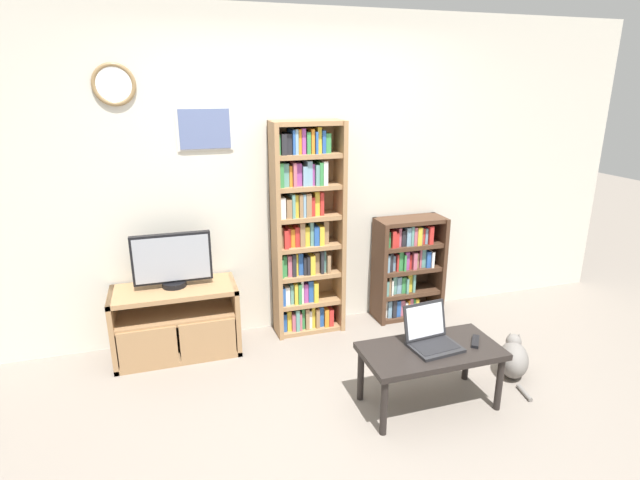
{
  "coord_description": "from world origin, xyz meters",
  "views": [
    {
      "loc": [
        -0.98,
        -2.28,
        2.03
      ],
      "look_at": [
        0.02,
        0.89,
        0.99
      ],
      "focal_mm": 28.0,
      "sensor_mm": 36.0,
      "label": 1
    }
  ],
  "objects_px": {
    "television": "(172,261)",
    "cat": "(513,358)",
    "laptop": "(431,336)",
    "remote_near_laptop": "(475,341)",
    "tv_stand": "(177,322)",
    "bookshelf_short": "(405,267)",
    "coffee_table": "(431,355)",
    "bookshelf_tall": "(305,232)"
  },
  "relations": [
    {
      "from": "remote_near_laptop",
      "to": "cat",
      "type": "xyz_separation_m",
      "value": [
        0.45,
        0.15,
        -0.29
      ]
    },
    {
      "from": "television",
      "to": "laptop",
      "type": "relative_size",
      "value": 1.73
    },
    {
      "from": "bookshelf_tall",
      "to": "coffee_table",
      "type": "relative_size",
      "value": 1.97
    },
    {
      "from": "laptop",
      "to": "bookshelf_tall",
      "type": "bearing_deg",
      "value": 105.89
    },
    {
      "from": "coffee_table",
      "to": "cat",
      "type": "distance_m",
      "value": 0.81
    },
    {
      "from": "bookshelf_tall",
      "to": "remote_near_laptop",
      "type": "distance_m",
      "value": 1.59
    },
    {
      "from": "laptop",
      "to": "remote_near_laptop",
      "type": "distance_m",
      "value": 0.31
    },
    {
      "from": "laptop",
      "to": "cat",
      "type": "bearing_deg",
      "value": 0.88
    },
    {
      "from": "television",
      "to": "remote_near_laptop",
      "type": "bearing_deg",
      "value": -33.61
    },
    {
      "from": "remote_near_laptop",
      "to": "tv_stand",
      "type": "bearing_deg",
      "value": -175.53
    },
    {
      "from": "television",
      "to": "bookshelf_short",
      "type": "height_order",
      "value": "television"
    },
    {
      "from": "cat",
      "to": "bookshelf_tall",
      "type": "bearing_deg",
      "value": 169.77
    },
    {
      "from": "tv_stand",
      "to": "coffee_table",
      "type": "height_order",
      "value": "tv_stand"
    },
    {
      "from": "bookshelf_tall",
      "to": "bookshelf_short",
      "type": "xyz_separation_m",
      "value": [
        0.92,
        -0.01,
        -0.41
      ]
    },
    {
      "from": "coffee_table",
      "to": "remote_near_laptop",
      "type": "height_order",
      "value": "remote_near_laptop"
    },
    {
      "from": "cat",
      "to": "laptop",
      "type": "bearing_deg",
      "value": -140.81
    },
    {
      "from": "television",
      "to": "tv_stand",
      "type": "bearing_deg",
      "value": -103.01
    },
    {
      "from": "coffee_table",
      "to": "laptop",
      "type": "bearing_deg",
      "value": 69.95
    },
    {
      "from": "tv_stand",
      "to": "bookshelf_tall",
      "type": "bearing_deg",
      "value": 6.18
    },
    {
      "from": "television",
      "to": "bookshelf_short",
      "type": "distance_m",
      "value": 2.0
    },
    {
      "from": "tv_stand",
      "to": "bookshelf_short",
      "type": "height_order",
      "value": "bookshelf_short"
    },
    {
      "from": "bookshelf_short",
      "to": "remote_near_laptop",
      "type": "relative_size",
      "value": 5.96
    },
    {
      "from": "television",
      "to": "remote_near_laptop",
      "type": "height_order",
      "value": "television"
    },
    {
      "from": "television",
      "to": "coffee_table",
      "type": "distance_m",
      "value": 1.99
    },
    {
      "from": "coffee_table",
      "to": "cat",
      "type": "relative_size",
      "value": 1.78
    },
    {
      "from": "television",
      "to": "laptop",
      "type": "height_order",
      "value": "television"
    },
    {
      "from": "coffee_table",
      "to": "cat",
      "type": "height_order",
      "value": "coffee_table"
    },
    {
      "from": "laptop",
      "to": "tv_stand",
      "type": "bearing_deg",
      "value": 138.55
    },
    {
      "from": "remote_near_laptop",
      "to": "cat",
      "type": "distance_m",
      "value": 0.56
    },
    {
      "from": "coffee_table",
      "to": "remote_near_laptop",
      "type": "bearing_deg",
      "value": -4.28
    },
    {
      "from": "bookshelf_short",
      "to": "coffee_table",
      "type": "relative_size",
      "value": 1.03
    },
    {
      "from": "laptop",
      "to": "cat",
      "type": "distance_m",
      "value": 0.83
    },
    {
      "from": "television",
      "to": "cat",
      "type": "xyz_separation_m",
      "value": [
        2.3,
        -1.07,
        -0.63
      ]
    },
    {
      "from": "television",
      "to": "laptop",
      "type": "xyz_separation_m",
      "value": [
        1.55,
        -1.16,
        -0.29
      ]
    },
    {
      "from": "tv_stand",
      "to": "cat",
      "type": "height_order",
      "value": "tv_stand"
    },
    {
      "from": "bookshelf_short",
      "to": "bookshelf_tall",
      "type": "bearing_deg",
      "value": 179.46
    },
    {
      "from": "television",
      "to": "bookshelf_tall",
      "type": "xyz_separation_m",
      "value": [
        1.06,
        0.07,
        0.11
      ]
    },
    {
      "from": "tv_stand",
      "to": "bookshelf_short",
      "type": "relative_size",
      "value": 1.02
    },
    {
      "from": "bookshelf_short",
      "to": "television",
      "type": "bearing_deg",
      "value": -178.16
    },
    {
      "from": "remote_near_laptop",
      "to": "coffee_table",
      "type": "bearing_deg",
      "value": -147.29
    },
    {
      "from": "coffee_table",
      "to": "remote_near_laptop",
      "type": "xyz_separation_m",
      "value": [
        0.31,
        -0.02,
        0.06
      ]
    },
    {
      "from": "television",
      "to": "bookshelf_short",
      "type": "relative_size",
      "value": 0.63
    }
  ]
}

